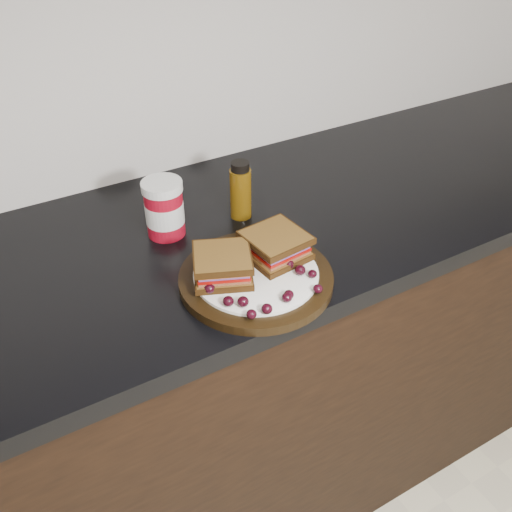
{
  "coord_description": "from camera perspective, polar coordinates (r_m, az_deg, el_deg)",
  "views": [
    {
      "loc": [
        -0.26,
        0.83,
        1.56
      ],
      "look_at": [
        0.14,
        1.52,
        0.96
      ],
      "focal_mm": 40.0,
      "sensor_mm": 36.0,
      "label": 1
    }
  ],
  "objects": [
    {
      "name": "countertop",
      "position": [
        1.14,
        -10.85,
        -0.75
      ],
      "size": [
        3.98,
        0.6,
        0.04
      ],
      "primitive_type": "cube",
      "color": "black",
      "rests_on": "base_cabinets"
    },
    {
      "name": "grape_16",
      "position": [
        1.03,
        -3.58,
        -1.01
      ],
      "size": [
        0.02,
        0.02,
        0.02
      ],
      "primitive_type": "ellipsoid",
      "color": "black",
      "rests_on": "plate"
    },
    {
      "name": "grape_9",
      "position": [
        1.03,
        3.32,
        -0.83
      ],
      "size": [
        0.02,
        0.02,
        0.02
      ],
      "primitive_type": "ellipsoid",
      "color": "black",
      "rests_on": "plate"
    },
    {
      "name": "grape_7",
      "position": [
        1.01,
        5.66,
        -1.79
      ],
      "size": [
        0.02,
        0.02,
        0.02
      ],
      "primitive_type": "ellipsoid",
      "color": "black",
      "rests_on": "plate"
    },
    {
      "name": "grape_1",
      "position": [
        0.95,
        -1.3,
        -4.59
      ],
      "size": [
        0.02,
        0.02,
        0.02
      ],
      "primitive_type": "ellipsoid",
      "color": "black",
      "rests_on": "plate"
    },
    {
      "name": "grape_8",
      "position": [
        1.02,
        4.44,
        -1.41
      ],
      "size": [
        0.02,
        0.02,
        0.02
      ],
      "primitive_type": "ellipsoid",
      "color": "black",
      "rests_on": "plate"
    },
    {
      "name": "base_cabinets",
      "position": [
        1.45,
        -8.78,
        -15.01
      ],
      "size": [
        3.96,
        0.58,
        0.86
      ],
      "primitive_type": "cube",
      "color": "black",
      "rests_on": "ground_plane"
    },
    {
      "name": "grape_14",
      "position": [
        1.0,
        -4.72,
        -2.12
      ],
      "size": [
        0.02,
        0.02,
        0.02
      ],
      "primitive_type": "ellipsoid",
      "color": "black",
      "rests_on": "plate"
    },
    {
      "name": "grape_17",
      "position": [
        1.01,
        -3.46,
        -1.55
      ],
      "size": [
        0.02,
        0.02,
        0.02
      ],
      "primitive_type": "ellipsoid",
      "color": "black",
      "rests_on": "plate"
    },
    {
      "name": "grape_6",
      "position": [
        0.98,
        6.2,
        -3.28
      ],
      "size": [
        0.02,
        0.02,
        0.02
      ],
      "primitive_type": "ellipsoid",
      "color": "black",
      "rests_on": "plate"
    },
    {
      "name": "condiment_jar",
      "position": [
        1.15,
        -9.16,
        4.71
      ],
      "size": [
        0.11,
        0.11,
        0.12
      ],
      "primitive_type": "cylinder",
      "rotation": [
        0.0,
        0.0,
        -0.41
      ],
      "color": "maroon",
      "rests_on": "countertop"
    },
    {
      "name": "grape_4",
      "position": [
        0.96,
        3.12,
        -4.16
      ],
      "size": [
        0.02,
        0.02,
        0.02
      ],
      "primitive_type": "ellipsoid",
      "color": "black",
      "rests_on": "plate"
    },
    {
      "name": "sandwich_left",
      "position": [
        1.0,
        -3.36,
        -0.92
      ],
      "size": [
        0.13,
        0.13,
        0.05
      ],
      "primitive_type": null,
      "rotation": [
        0.0,
        0.0,
        -0.4
      ],
      "color": "brown",
      "rests_on": "plate"
    },
    {
      "name": "plate",
      "position": [
        1.03,
        0.0,
        -2.27
      ],
      "size": [
        0.28,
        0.28,
        0.02
      ],
      "primitive_type": "cylinder",
      "color": "black",
      "rests_on": "countertop"
    },
    {
      "name": "grape_12",
      "position": [
        1.07,
        1.21,
        1.0
      ],
      "size": [
        0.02,
        0.02,
        0.02
      ],
      "primitive_type": "ellipsoid",
      "color": "black",
      "rests_on": "plate"
    },
    {
      "name": "grape_15",
      "position": [
        0.99,
        -3.71,
        -2.51
      ],
      "size": [
        0.02,
        0.02,
        0.02
      ],
      "primitive_type": "ellipsoid",
      "color": "black",
      "rests_on": "plate"
    },
    {
      "name": "grape_11",
      "position": [
        1.06,
        2.52,
        0.38
      ],
      "size": [
        0.02,
        0.02,
        0.02
      ],
      "primitive_type": "ellipsoid",
      "color": "black",
      "rests_on": "plate"
    },
    {
      "name": "oil_bottle",
      "position": [
        1.19,
        -1.56,
        6.62
      ],
      "size": [
        0.05,
        0.05,
        0.13
      ],
      "primitive_type": "cylinder",
      "rotation": [
        0.0,
        0.0,
        0.15
      ],
      "color": "#513608",
      "rests_on": "countertop"
    },
    {
      "name": "grape_0",
      "position": [
        0.95,
        -2.79,
        -4.54
      ],
      "size": [
        0.02,
        0.02,
        0.02
      ],
      "primitive_type": "ellipsoid",
      "color": "black",
      "rests_on": "plate"
    },
    {
      "name": "grape_10",
      "position": [
        1.07,
        3.32,
        0.79
      ],
      "size": [
        0.02,
        0.02,
        0.02
      ],
      "primitive_type": "ellipsoid",
      "color": "black",
      "rests_on": "plate"
    },
    {
      "name": "grape_13",
      "position": [
        1.03,
        -4.87,
        -0.92
      ],
      "size": [
        0.02,
        0.02,
        0.02
      ],
      "primitive_type": "ellipsoid",
      "color": "black",
      "rests_on": "plate"
    },
    {
      "name": "grape_5",
      "position": [
        0.96,
        3.3,
        -3.88
      ],
      "size": [
        0.02,
        0.02,
        0.02
      ],
      "primitive_type": "ellipsoid",
      "color": "black",
      "rests_on": "plate"
    },
    {
      "name": "sandwich_right",
      "position": [
        1.05,
        1.97,
        1.06
      ],
      "size": [
        0.12,
        0.12,
        0.05
      ],
      "primitive_type": null,
      "rotation": [
        0.0,
        0.0,
        0.11
      ],
      "color": "brown",
      "rests_on": "plate"
    },
    {
      "name": "grape_3",
      "position": [
        0.94,
        1.1,
        -5.3
      ],
      "size": [
        0.02,
        0.02,
        0.02
      ],
      "primitive_type": "ellipsoid",
      "color": "black",
      "rests_on": "plate"
    },
    {
      "name": "grape_2",
      "position": [
        0.93,
        -0.45,
        -5.84
      ],
      "size": [
        0.02,
        0.02,
        0.02
      ],
      "primitive_type": "ellipsoid",
      "color": "black",
      "rests_on": "plate"
    },
    {
      "name": "grape_18",
      "position": [
        0.98,
        -4.66,
        -3.22
      ],
      "size": [
        0.02,
        0.02,
        0.02
      ],
      "primitive_type": "ellipsoid",
      "color": "black",
      "rests_on": "plate"
    }
  ]
}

